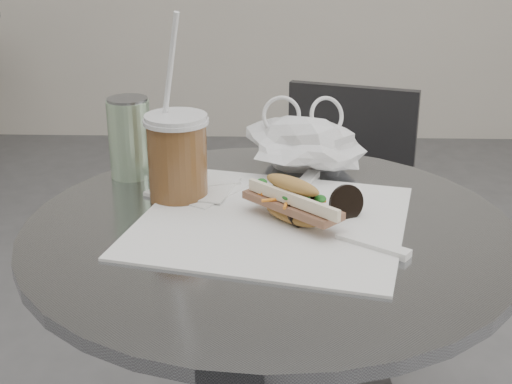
{
  "coord_description": "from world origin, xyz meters",
  "views": [
    {
      "loc": [
        0.01,
        -0.8,
        1.2
      ],
      "look_at": [
        -0.02,
        0.21,
        0.79
      ],
      "focal_mm": 50.0,
      "sensor_mm": 36.0,
      "label": 1
    }
  ],
  "objects_px": {
    "banh_mi": "(292,201)",
    "chair_far": "(332,268)",
    "sunglasses": "(325,209)",
    "cafe_table": "(268,373)",
    "drink_can": "(130,138)",
    "iced_coffee": "(177,156)"
  },
  "relations": [
    {
      "from": "cafe_table",
      "to": "drink_can",
      "type": "height_order",
      "value": "drink_can"
    },
    {
      "from": "cafe_table",
      "to": "banh_mi",
      "type": "bearing_deg",
      "value": 8.28
    },
    {
      "from": "banh_mi",
      "to": "chair_far",
      "type": "bearing_deg",
      "value": 122.18
    },
    {
      "from": "banh_mi",
      "to": "iced_coffee",
      "type": "relative_size",
      "value": 0.66
    },
    {
      "from": "chair_far",
      "to": "drink_can",
      "type": "relative_size",
      "value": 5.41
    },
    {
      "from": "chair_far",
      "to": "banh_mi",
      "type": "distance_m",
      "value": 0.74
    },
    {
      "from": "banh_mi",
      "to": "drink_can",
      "type": "height_order",
      "value": "drink_can"
    },
    {
      "from": "cafe_table",
      "to": "iced_coffee",
      "type": "xyz_separation_m",
      "value": [
        -0.15,
        0.1,
        0.35
      ]
    },
    {
      "from": "iced_coffee",
      "to": "chair_far",
      "type": "bearing_deg",
      "value": 57.95
    },
    {
      "from": "cafe_table",
      "to": "drink_can",
      "type": "relative_size",
      "value": 5.25
    },
    {
      "from": "cafe_table",
      "to": "drink_can",
      "type": "xyz_separation_m",
      "value": [
        -0.25,
        0.21,
        0.35
      ]
    },
    {
      "from": "chair_far",
      "to": "drink_can",
      "type": "xyz_separation_m",
      "value": [
        -0.41,
        -0.39,
        0.46
      ]
    },
    {
      "from": "chair_far",
      "to": "sunglasses",
      "type": "height_order",
      "value": "sunglasses"
    },
    {
      "from": "cafe_table",
      "to": "sunglasses",
      "type": "height_order",
      "value": "sunglasses"
    },
    {
      "from": "iced_coffee",
      "to": "sunglasses",
      "type": "xyz_separation_m",
      "value": [
        0.24,
        -0.09,
        -0.05
      ]
    },
    {
      "from": "chair_far",
      "to": "sunglasses",
      "type": "xyz_separation_m",
      "value": [
        -0.07,
        -0.58,
        0.41
      ]
    },
    {
      "from": "iced_coffee",
      "to": "sunglasses",
      "type": "height_order",
      "value": "iced_coffee"
    },
    {
      "from": "cafe_table",
      "to": "chair_far",
      "type": "height_order",
      "value": "chair_far"
    },
    {
      "from": "iced_coffee",
      "to": "drink_can",
      "type": "height_order",
      "value": "iced_coffee"
    },
    {
      "from": "iced_coffee",
      "to": "sunglasses",
      "type": "relative_size",
      "value": 2.45
    },
    {
      "from": "chair_far",
      "to": "sunglasses",
      "type": "bearing_deg",
      "value": 100.91
    },
    {
      "from": "chair_far",
      "to": "banh_mi",
      "type": "xyz_separation_m",
      "value": [
        -0.12,
        -0.59,
        0.43
      ]
    }
  ]
}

